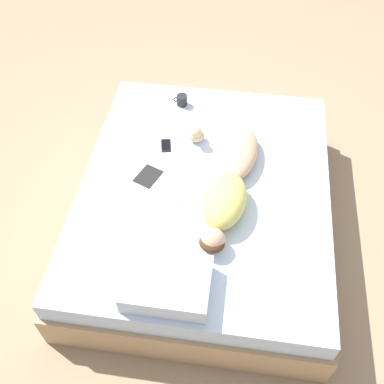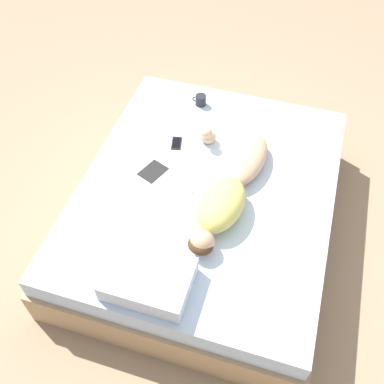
% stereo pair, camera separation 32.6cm
% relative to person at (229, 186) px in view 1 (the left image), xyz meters
% --- Properties ---
extents(ground_plane, '(12.00, 12.00, 0.00)m').
position_rel_person_xyz_m(ground_plane, '(0.19, -0.08, -0.62)').
color(ground_plane, '#9E8466').
extents(bed, '(1.92, 2.33, 0.52)m').
position_rel_person_xyz_m(bed, '(0.19, -0.08, -0.36)').
color(bed, tan).
rests_on(bed, ground_plane).
extents(person, '(0.43, 1.23, 0.22)m').
position_rel_person_xyz_m(person, '(0.00, 0.00, 0.00)').
color(person, tan).
rests_on(person, bed).
extents(open_magazine, '(0.56, 0.46, 0.01)m').
position_rel_person_xyz_m(open_magazine, '(0.51, -0.04, -0.09)').
color(open_magazine, white).
rests_on(open_magazine, bed).
extents(coffee_mug, '(0.12, 0.09, 0.10)m').
position_rel_person_xyz_m(coffee_mug, '(0.50, -0.96, -0.05)').
color(coffee_mug, '#232328').
rests_on(coffee_mug, bed).
extents(cell_phone, '(0.11, 0.16, 0.01)m').
position_rel_person_xyz_m(cell_phone, '(0.55, -0.43, -0.09)').
color(cell_phone, black).
rests_on(cell_phone, bed).
extents(plush_toy, '(0.13, 0.15, 0.18)m').
position_rel_person_xyz_m(plush_toy, '(0.31, -0.52, -0.02)').
color(plush_toy, '#D1B289').
rests_on(plush_toy, bed).
extents(pillow, '(0.53, 0.39, 0.15)m').
position_rel_person_xyz_m(pillow, '(0.31, 0.82, -0.02)').
color(pillow, silver).
rests_on(pillow, bed).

